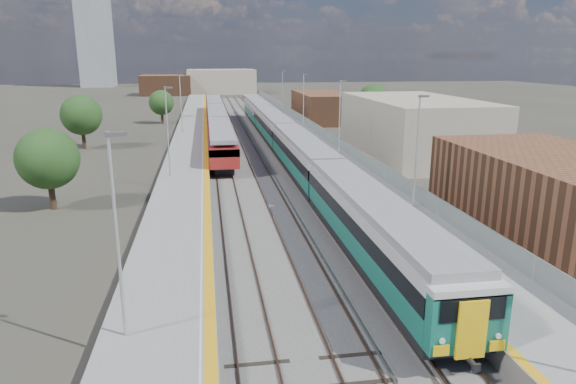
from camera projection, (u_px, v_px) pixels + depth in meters
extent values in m
plane|color=#47443A|center=(267.00, 151.00, 60.65)|extent=(320.00, 320.00, 0.00)
cube|color=#565451|center=(247.00, 148.00, 62.69)|extent=(10.50, 155.00, 0.06)
cube|color=#4C3323|center=(269.00, 143.00, 65.52)|extent=(0.07, 160.00, 0.14)
cube|color=#4C3323|center=(280.00, 143.00, 65.73)|extent=(0.07, 160.00, 0.14)
cube|color=#4C3323|center=(241.00, 144.00, 64.98)|extent=(0.07, 160.00, 0.14)
cube|color=#4C3323|center=(253.00, 144.00, 65.20)|extent=(0.07, 160.00, 0.14)
cube|color=#4C3323|center=(213.00, 145.00, 64.45)|extent=(0.07, 160.00, 0.14)
cube|color=#4C3323|center=(225.00, 144.00, 64.67)|extent=(0.07, 160.00, 0.14)
cube|color=gray|center=(266.00, 143.00, 65.47)|extent=(0.08, 160.00, 0.10)
cube|color=gray|center=(255.00, 144.00, 65.26)|extent=(0.08, 160.00, 0.10)
cube|color=slate|center=(307.00, 143.00, 63.71)|extent=(4.70, 155.00, 1.00)
cube|color=gray|center=(307.00, 139.00, 63.58)|extent=(4.70, 155.00, 0.03)
cube|color=gold|center=(290.00, 139.00, 63.25)|extent=(0.40, 155.00, 0.01)
cube|color=gray|center=(324.00, 133.00, 63.76)|extent=(0.06, 155.00, 1.20)
cylinder|color=#9EA0A3|center=(416.00, 152.00, 33.70)|extent=(0.12, 0.12, 7.50)
cube|color=#4C4C4F|center=(424.00, 96.00, 32.81)|extent=(0.70, 0.18, 0.14)
cylinder|color=#9EA0A3|center=(340.00, 118.00, 52.79)|extent=(0.12, 0.12, 7.50)
cube|color=#4C4C4F|center=(343.00, 81.00, 51.89)|extent=(0.70, 0.18, 0.14)
cylinder|color=#9EA0A3|center=(303.00, 101.00, 71.88)|extent=(0.12, 0.12, 7.50)
cube|color=#4C4C4F|center=(305.00, 75.00, 70.98)|extent=(0.70, 0.18, 0.14)
cylinder|color=#9EA0A3|center=(283.00, 92.00, 90.97)|extent=(0.12, 0.12, 7.50)
cube|color=#4C4C4F|center=(284.00, 71.00, 90.07)|extent=(0.70, 0.18, 0.14)
cube|color=slate|center=(190.00, 146.00, 61.54)|extent=(4.30, 155.00, 1.00)
cube|color=gray|center=(190.00, 141.00, 61.41)|extent=(4.30, 155.00, 0.03)
cube|color=gold|center=(206.00, 141.00, 61.69)|extent=(0.45, 155.00, 0.01)
cube|color=silver|center=(203.00, 141.00, 61.64)|extent=(0.08, 155.00, 0.01)
cylinder|color=#9EA0A3|center=(117.00, 239.00, 17.79)|extent=(0.12, 0.12, 7.50)
cube|color=#4C4C4F|center=(116.00, 134.00, 16.89)|extent=(0.70, 0.18, 0.14)
cylinder|color=#9EA0A3|center=(168.00, 132.00, 42.61)|extent=(0.12, 0.12, 7.50)
cube|color=#4C4C4F|center=(168.00, 88.00, 41.71)|extent=(0.70, 0.18, 0.14)
cylinder|color=#9EA0A3|center=(181.00, 104.00, 67.42)|extent=(0.12, 0.12, 7.50)
cube|color=#4C4C4F|center=(181.00, 76.00, 66.52)|extent=(0.70, 0.18, 0.14)
cube|color=brown|center=(554.00, 195.00, 31.57)|extent=(9.00, 16.00, 5.20)
cube|color=#A8A186|center=(414.00, 127.00, 57.49)|extent=(11.00, 22.00, 6.40)
cube|color=brown|center=(322.00, 107.00, 88.74)|extent=(8.00, 18.00, 4.80)
cube|color=#A8A186|center=(221.00, 81.00, 154.90)|extent=(20.00, 14.00, 7.00)
cube|color=brown|center=(166.00, 85.00, 147.88)|extent=(14.00, 12.00, 5.60)
cube|color=gray|center=(95.00, 30.00, 182.31)|extent=(11.00, 11.00, 40.00)
cube|color=black|center=(372.00, 250.00, 27.40)|extent=(2.75, 19.72, 0.47)
cube|color=#13654C|center=(373.00, 235.00, 27.20)|extent=(2.85, 19.72, 1.15)
cube|color=black|center=(373.00, 219.00, 26.96)|extent=(2.91, 19.72, 0.79)
cube|color=silver|center=(374.00, 208.00, 26.80)|extent=(2.85, 19.72, 0.49)
cube|color=gray|center=(374.00, 200.00, 26.69)|extent=(2.53, 19.72, 0.40)
cube|color=black|center=(302.00, 170.00, 46.70)|extent=(2.75, 19.72, 0.47)
cube|color=#13654C|center=(302.00, 161.00, 46.50)|extent=(2.85, 19.72, 1.15)
cube|color=black|center=(303.00, 151.00, 46.26)|extent=(2.91, 19.72, 0.79)
cube|color=silver|center=(303.00, 144.00, 46.10)|extent=(2.85, 19.72, 0.49)
cube|color=gray|center=(303.00, 139.00, 45.99)|extent=(2.53, 19.72, 0.40)
cube|color=black|center=(274.00, 136.00, 66.00)|extent=(2.75, 19.72, 0.47)
cube|color=#13654C|center=(274.00, 130.00, 65.79)|extent=(2.85, 19.72, 1.15)
cube|color=black|center=(273.00, 123.00, 65.56)|extent=(2.91, 19.72, 0.79)
cube|color=silver|center=(273.00, 118.00, 65.40)|extent=(2.85, 19.72, 0.49)
cube|color=gray|center=(273.00, 115.00, 65.29)|extent=(2.53, 19.72, 0.40)
cube|color=black|center=(258.00, 118.00, 85.30)|extent=(2.75, 19.72, 0.47)
cube|color=#13654C|center=(258.00, 113.00, 85.09)|extent=(2.85, 19.72, 1.15)
cube|color=black|center=(258.00, 108.00, 84.86)|extent=(2.91, 19.72, 0.79)
cube|color=silver|center=(258.00, 104.00, 84.70)|extent=(2.85, 19.72, 0.49)
cube|color=gray|center=(258.00, 101.00, 84.59)|extent=(2.53, 19.72, 0.40)
cube|color=#13654C|center=(467.00, 322.00, 17.42)|extent=(2.83, 0.61, 2.12)
cube|color=black|center=(473.00, 310.00, 16.97)|extent=(2.33, 0.06, 0.81)
cube|color=yellow|center=(472.00, 330.00, 17.09)|extent=(1.06, 0.10, 2.12)
cube|color=black|center=(222.00, 157.00, 55.07)|extent=(1.85, 15.71, 0.64)
cube|color=maroon|center=(221.00, 142.00, 54.68)|extent=(2.72, 18.48, 1.95)
cube|color=black|center=(221.00, 138.00, 54.56)|extent=(2.78, 18.48, 0.68)
cube|color=gray|center=(221.00, 129.00, 54.31)|extent=(2.43, 18.48, 0.39)
cube|color=black|center=(217.00, 132.00, 73.19)|extent=(1.85, 15.71, 0.64)
cube|color=maroon|center=(217.00, 121.00, 72.80)|extent=(2.72, 18.48, 1.95)
cube|color=black|center=(217.00, 117.00, 72.67)|extent=(2.78, 18.48, 0.68)
cube|color=gray|center=(217.00, 111.00, 72.42)|extent=(2.43, 18.48, 0.39)
cube|color=black|center=(215.00, 117.00, 91.31)|extent=(1.85, 15.71, 0.64)
cube|color=maroon|center=(214.00, 108.00, 90.92)|extent=(2.72, 18.48, 1.95)
cube|color=black|center=(214.00, 105.00, 90.79)|extent=(2.78, 18.48, 0.68)
cube|color=gray|center=(214.00, 100.00, 90.54)|extent=(2.43, 18.48, 0.39)
cylinder|color=#382619|center=(52.00, 195.00, 37.50)|extent=(0.44, 0.44, 2.09)
sphere|color=#1A4319|center=(48.00, 159.00, 36.80)|extent=(4.41, 4.41, 4.41)
cylinder|color=#382619|center=(84.00, 140.00, 61.92)|extent=(0.44, 0.44, 2.27)
sphere|color=#1A4319|center=(81.00, 115.00, 61.16)|extent=(4.80, 4.80, 4.80)
cylinder|color=#382619|center=(162.00, 118.00, 85.18)|extent=(0.44, 0.44, 1.92)
sphere|color=#1A4319|center=(161.00, 103.00, 84.54)|extent=(4.06, 4.06, 4.06)
cylinder|color=#382619|center=(372.00, 118.00, 83.37)|extent=(0.44, 0.44, 2.30)
sphere|color=#1A4319|center=(373.00, 99.00, 82.60)|extent=(4.85, 4.85, 4.85)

